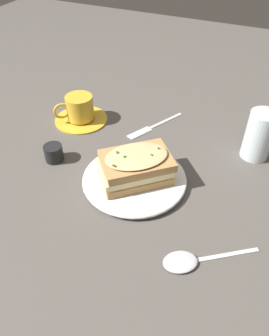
% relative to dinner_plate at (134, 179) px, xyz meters
% --- Properties ---
extents(ground_plane, '(2.40, 2.40, 0.00)m').
position_rel_dinner_plate_xyz_m(ground_plane, '(-0.03, 0.03, -0.01)').
color(ground_plane, '#514C47').
extents(dinner_plate, '(0.23, 0.23, 0.01)m').
position_rel_dinner_plate_xyz_m(dinner_plate, '(0.00, 0.00, 0.00)').
color(dinner_plate, white).
rests_on(dinner_plate, ground_plane).
extents(sandwich, '(0.18, 0.18, 0.06)m').
position_rel_dinner_plate_xyz_m(sandwich, '(0.00, -0.00, 0.04)').
color(sandwich, '#B2844C').
rests_on(sandwich, dinner_plate).
extents(teacup_with_saucer, '(0.15, 0.15, 0.07)m').
position_rel_dinner_plate_xyz_m(teacup_with_saucer, '(0.17, 0.24, 0.02)').
color(teacup_with_saucer, gold).
rests_on(teacup_with_saucer, ground_plane).
extents(water_glass, '(0.07, 0.07, 0.12)m').
position_rel_dinner_plate_xyz_m(water_glass, '(0.21, -0.23, 0.05)').
color(water_glass, silver).
rests_on(water_glass, ground_plane).
extents(fork, '(0.18, 0.10, 0.00)m').
position_rel_dinner_plate_xyz_m(fork, '(0.21, 0.05, -0.01)').
color(fork, silver).
rests_on(fork, ground_plane).
extents(spoon, '(0.13, 0.16, 0.01)m').
position_rel_dinner_plate_xyz_m(spoon, '(-0.15, -0.17, -0.00)').
color(spoon, silver).
rests_on(spoon, ground_plane).
extents(condiment_pot, '(0.04, 0.04, 0.04)m').
position_rel_dinner_plate_xyz_m(condiment_pot, '(-0.01, 0.21, 0.01)').
color(condiment_pot, black).
rests_on(condiment_pot, ground_plane).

